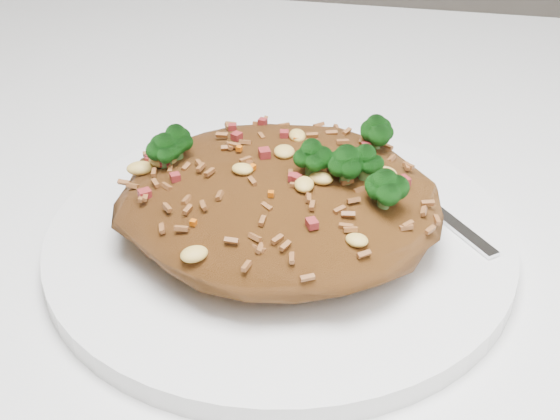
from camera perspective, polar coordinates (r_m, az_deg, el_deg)
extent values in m
cube|color=white|center=(0.54, 11.80, -2.18)|extent=(1.20, 0.80, 0.04)
cylinder|color=brown|center=(1.16, -17.87, -4.29)|extent=(0.06, 0.06, 0.71)
cylinder|color=white|center=(0.49, 0.00, -2.15)|extent=(0.29, 0.29, 0.01)
ellipsoid|color=brown|center=(0.47, 0.00, 0.76)|extent=(0.20, 0.18, 0.04)
ellipsoid|color=#073907|center=(0.47, -8.41, 4.49)|extent=(0.02, 0.02, 0.02)
ellipsoid|color=#073907|center=(0.45, 2.32, 4.04)|extent=(0.02, 0.02, 0.02)
ellipsoid|color=#073907|center=(0.44, 4.88, 3.43)|extent=(0.02, 0.02, 0.02)
ellipsoid|color=#073907|center=(0.48, -7.60, 5.09)|extent=(0.02, 0.02, 0.02)
ellipsoid|color=#073907|center=(0.49, 7.03, 5.81)|extent=(0.02, 0.02, 0.02)
ellipsoid|color=#073907|center=(0.43, 7.66, 1.66)|extent=(0.02, 0.02, 0.02)
ellipsoid|color=#073907|center=(0.45, 6.25, 3.63)|extent=(0.02, 0.02, 0.02)
cube|color=silver|center=(0.49, 12.83, -1.20)|extent=(0.07, 0.08, 0.00)
cube|color=silver|center=(0.56, 6.55, 3.85)|extent=(0.04, 0.04, 0.00)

